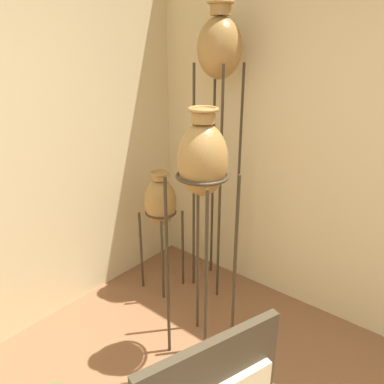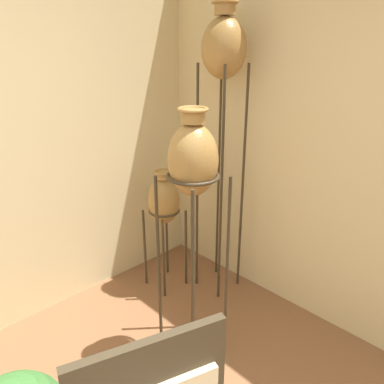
% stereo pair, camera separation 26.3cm
% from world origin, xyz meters
% --- Properties ---
extents(vase_stand_tall, '(0.31, 0.31, 2.17)m').
position_xyz_m(vase_stand_tall, '(1.94, 1.47, 1.83)').
color(vase_stand_tall, '#382D1E').
rests_on(vase_stand_tall, ground_plane).
extents(vase_stand_medium, '(0.32, 0.32, 1.60)m').
position_xyz_m(vase_stand_medium, '(1.28, 1.09, 1.29)').
color(vase_stand_medium, '#382D1E').
rests_on(vase_stand_medium, ground_plane).
extents(vase_stand_short, '(0.26, 0.26, 1.01)m').
position_xyz_m(vase_stand_short, '(1.64, 1.78, 0.75)').
color(vase_stand_short, '#382D1E').
rests_on(vase_stand_short, ground_plane).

